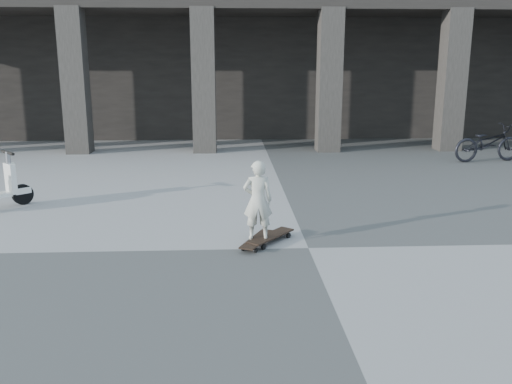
{
  "coord_description": "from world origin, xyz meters",
  "views": [
    {
      "loc": [
        -1.09,
        -7.11,
        2.52
      ],
      "look_at": [
        -0.7,
        0.68,
        0.65
      ],
      "focal_mm": 38.0,
      "sensor_mm": 36.0,
      "label": 1
    }
  ],
  "objects_px": {
    "child": "(258,200)",
    "bicycle": "(488,143)",
    "skateboard_spare": "(271,237)",
    "longboard": "(258,240)"
  },
  "relations": [
    {
      "from": "child",
      "to": "bicycle",
      "type": "distance_m",
      "value": 8.99
    },
    {
      "from": "child",
      "to": "bicycle",
      "type": "xyz_separation_m",
      "value": [
        6.34,
        6.37,
        -0.16
      ]
    },
    {
      "from": "child",
      "to": "bicycle",
      "type": "height_order",
      "value": "child"
    },
    {
      "from": "skateboard_spare",
      "to": "child",
      "type": "height_order",
      "value": "child"
    },
    {
      "from": "longboard",
      "to": "skateboard_spare",
      "type": "distance_m",
      "value": 0.22
    },
    {
      "from": "bicycle",
      "to": "skateboard_spare",
      "type": "bearing_deg",
      "value": 126.62
    },
    {
      "from": "longboard",
      "to": "bicycle",
      "type": "xyz_separation_m",
      "value": [
        6.34,
        6.37,
        0.42
      ]
    },
    {
      "from": "bicycle",
      "to": "child",
      "type": "bearing_deg",
      "value": 126.2
    },
    {
      "from": "child",
      "to": "bicycle",
      "type": "relative_size",
      "value": 0.6
    },
    {
      "from": "skateboard_spare",
      "to": "bicycle",
      "type": "xyz_separation_m",
      "value": [
        6.15,
        6.27,
        0.41
      ]
    }
  ]
}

